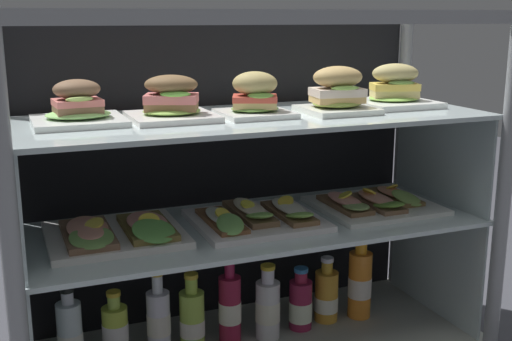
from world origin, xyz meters
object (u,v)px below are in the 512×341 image
object	(u,v)px
plated_roll_sandwich_mid_left	(337,94)
juice_bottle_near_post	(268,308)
juice_bottle_front_second	(360,283)
plated_roll_sandwich_center	(172,103)
juice_bottle_front_right_end	(326,296)
open_sandwich_tray_right_of_center	(374,203)
plated_roll_sandwich_mid_right	(78,109)
plated_roll_sandwich_near_left_corner	(395,92)
open_sandwich_tray_left_of_center	(116,232)
juice_bottle_front_fourth	(115,332)
open_sandwich_tray_mid_right	(256,217)
juice_bottle_front_middle	(230,307)
juice_bottle_back_left	(192,319)
plated_roll_sandwich_right_of_center	(255,99)
juice_bottle_back_right	(301,305)
juice_bottle_tucked_behind	(159,321)
juice_bottle_front_left_end	(70,337)

from	to	relation	value
plated_roll_sandwich_mid_left	juice_bottle_near_post	world-z (taller)	plated_roll_sandwich_mid_left
plated_roll_sandwich_mid_left	juice_bottle_front_second	world-z (taller)	plated_roll_sandwich_mid_left
plated_roll_sandwich_center	juice_bottle_front_right_end	world-z (taller)	plated_roll_sandwich_center
open_sandwich_tray_right_of_center	juice_bottle_front_right_end	xyz separation A→B (m)	(-0.11, 0.06, -0.29)
plated_roll_sandwich_mid_right	plated_roll_sandwich_near_left_corner	xyz separation A→B (m)	(0.85, -0.02, 0.01)
open_sandwich_tray_left_of_center	juice_bottle_front_fourth	world-z (taller)	open_sandwich_tray_left_of_center
plated_roll_sandwich_mid_left	juice_bottle_front_right_end	size ratio (longest dim) A/B	0.90
open_sandwich_tray_mid_right	open_sandwich_tray_right_of_center	xyz separation A→B (m)	(0.36, 0.00, -0.00)
plated_roll_sandwich_mid_left	plated_roll_sandwich_near_left_corner	size ratio (longest dim) A/B	0.86
open_sandwich_tray_mid_right	juice_bottle_front_middle	xyz separation A→B (m)	(-0.06, 0.05, -0.27)
plated_roll_sandwich_center	plated_roll_sandwich_mid_left	distance (m)	0.43
open_sandwich_tray_left_of_center	juice_bottle_front_fourth	size ratio (longest dim) A/B	1.68
juice_bottle_front_second	juice_bottle_near_post	bearing A→B (deg)	-176.78
open_sandwich_tray_right_of_center	juice_bottle_back_left	distance (m)	0.60
plated_roll_sandwich_right_of_center	juice_bottle_back_right	distance (m)	0.63
juice_bottle_front_middle	juice_bottle_front_second	size ratio (longest dim) A/B	1.02
plated_roll_sandwich_near_left_corner	open_sandwich_tray_right_of_center	size ratio (longest dim) A/B	0.64
plated_roll_sandwich_mid_left	open_sandwich_tray_right_of_center	distance (m)	0.35
juice_bottle_front_right_end	open_sandwich_tray_left_of_center	bearing A→B (deg)	-174.71
juice_bottle_tucked_behind	juice_bottle_front_middle	world-z (taller)	juice_bottle_front_middle
plated_roll_sandwich_right_of_center	juice_bottle_back_left	xyz separation A→B (m)	(-0.16, 0.06, -0.59)
plated_roll_sandwich_mid_right	juice_bottle_tucked_behind	world-z (taller)	plated_roll_sandwich_mid_right
plated_roll_sandwich_right_of_center	juice_bottle_back_right	world-z (taller)	plated_roll_sandwich_right_of_center
plated_roll_sandwich_mid_right	juice_bottle_near_post	bearing A→B (deg)	-1.36
juice_bottle_near_post	juice_bottle_front_fourth	bearing A→B (deg)	175.83
plated_roll_sandwich_near_left_corner	open_sandwich_tray_left_of_center	size ratio (longest dim) A/B	0.64
plated_roll_sandwich_mid_left	open_sandwich_tray_mid_right	bearing A→B (deg)	173.46
open_sandwich_tray_left_of_center	juice_bottle_back_left	world-z (taller)	open_sandwich_tray_left_of_center
plated_roll_sandwich_center	juice_bottle_front_second	size ratio (longest dim) A/B	0.82
open_sandwich_tray_left_of_center	open_sandwich_tray_right_of_center	size ratio (longest dim) A/B	1.00
plated_roll_sandwich_mid_left	juice_bottle_back_right	size ratio (longest dim) A/B	0.96
plated_roll_sandwich_center	juice_bottle_front_middle	distance (m)	0.59
juice_bottle_back_left	juice_bottle_front_left_end	bearing A→B (deg)	-178.82
open_sandwich_tray_right_of_center	juice_bottle_back_right	size ratio (longest dim) A/B	1.77
plated_roll_sandwich_right_of_center	juice_bottle_near_post	size ratio (longest dim) A/B	0.81
plated_roll_sandwich_center	plated_roll_sandwich_mid_left	size ratio (longest dim) A/B	1.14
juice_bottle_front_middle	juice_bottle_near_post	world-z (taller)	juice_bottle_front_middle
open_sandwich_tray_mid_right	juice_bottle_back_left	size ratio (longest dim) A/B	1.53
juice_bottle_front_fourth	juice_bottle_back_left	world-z (taller)	juice_bottle_back_left
plated_roll_sandwich_mid_left	juice_bottle_front_second	xyz separation A→B (m)	(0.14, 0.07, -0.58)
plated_roll_sandwich_mid_left	plated_roll_sandwich_near_left_corner	distance (m)	0.21
juice_bottle_back_right	open_sandwich_tray_mid_right	bearing A→B (deg)	-163.26
juice_bottle_front_left_end	open_sandwich_tray_right_of_center	bearing A→B (deg)	-3.19
open_sandwich_tray_right_of_center	juice_bottle_front_left_end	xyz separation A→B (m)	(-0.84, 0.05, -0.27)
juice_bottle_front_right_end	juice_bottle_front_fourth	bearing A→B (deg)	-179.93
plated_roll_sandwich_mid_left	open_sandwich_tray_mid_right	xyz separation A→B (m)	(-0.22, 0.02, -0.31)
juice_bottle_front_middle	open_sandwich_tray_left_of_center	bearing A→B (deg)	-171.48
juice_bottle_back_left	juice_bottle_front_middle	world-z (taller)	juice_bottle_front_middle
plated_roll_sandwich_mid_right	open_sandwich_tray_mid_right	world-z (taller)	plated_roll_sandwich_mid_right
plated_roll_sandwich_near_left_corner	juice_bottle_back_left	size ratio (longest dim) A/B	0.97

